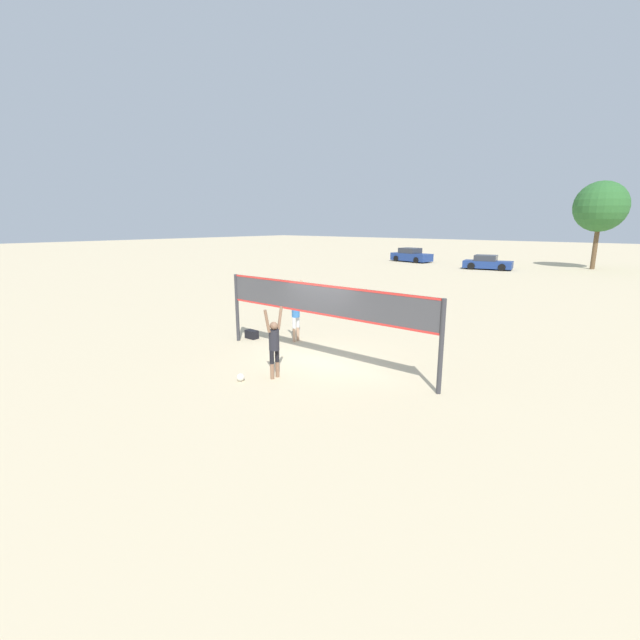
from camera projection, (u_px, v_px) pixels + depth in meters
ground_plane at (320, 362)px, 13.04m from camera, size 200.00×200.00×0.00m
volleyball_net at (320, 307)px, 12.65m from camera, size 7.79×0.12×2.40m
player_spiker at (274, 342)px, 11.48m from camera, size 0.28×0.68×1.95m
player_blocker at (296, 310)px, 15.12m from camera, size 0.28×0.71×2.18m
volleyball at (241, 377)px, 11.45m from camera, size 0.21×0.21×0.21m
gear_bag at (252, 334)px, 15.68m from camera, size 0.48×0.27×0.31m
parked_car_mid at (487, 263)px, 39.04m from camera, size 4.44×2.51×1.30m
parked_car_far at (411, 256)px, 46.71m from camera, size 4.75×2.68×1.50m
tree_left_cluster at (601, 207)px, 38.17m from camera, size 4.46×4.46×7.82m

